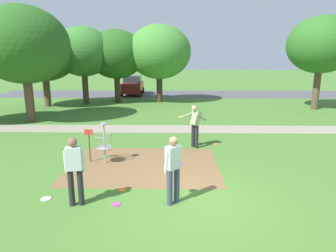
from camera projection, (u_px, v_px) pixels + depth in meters
The scene contains 22 objects.
ground_plane at pixel (196, 201), 7.35m from camera, with size 160.00×160.00×0.00m, color #47752D.
dirt_tee_pad at pixel (144, 165), 9.79m from camera, with size 4.92×3.68×0.01m, color brown.
disc_golf_basket at pixel (103, 141), 9.86m from camera, with size 0.98×0.58×1.39m.
player_foreground_watching at pixel (195, 123), 11.50m from camera, with size 1.13×0.58×1.71m.
player_throwing at pixel (74, 168), 6.93m from camera, with size 0.49×0.43×1.71m.
player_waiting_left at pixel (173, 166), 7.00m from camera, with size 0.47×0.45×1.71m.
frisbee_near_basket at pixel (216, 144), 12.16m from camera, with size 0.23×0.23×0.02m, color orange.
frisbee_by_tee at pixel (116, 205), 7.14m from camera, with size 0.21×0.21×0.02m, color #E53D99.
frisbee_mid_grass at pixel (106, 157), 10.55m from camera, with size 0.20×0.20×0.02m, color green.
frisbee_far_left at pixel (46, 199), 7.43m from camera, with size 0.25×0.25×0.02m, color white.
frisbee_far_right at pixel (122, 190), 7.91m from camera, with size 0.20×0.20×0.02m, color orange.
frisbee_scattered_a at pixel (166, 160), 10.25m from camera, with size 0.22×0.22×0.02m, color red.
frisbee_scattered_b at pixel (181, 164), 9.90m from camera, with size 0.24×0.24×0.02m, color #E53D99.
tree_near_right at pixel (116, 54), 22.90m from camera, with size 4.49×4.49×5.69m.
tree_mid_left at pixel (321, 45), 19.49m from camera, with size 4.46×4.46×6.26m.
tree_mid_center at pixel (23, 45), 15.59m from camera, with size 4.86×4.86×6.25m.
tree_mid_right at pixel (43, 52), 20.73m from camera, with size 4.87×4.87×6.00m.
tree_far_left at pixel (159, 52), 22.86m from camera, with size 4.97×4.97×6.07m.
tree_far_center at pixel (83, 52), 21.98m from camera, with size 4.36×4.36×5.82m.
parking_lot_strip at pixel (179, 94), 28.93m from camera, with size 36.00×6.00×0.01m, color #4C4C51.
parked_car_leftmost at pixel (133, 85), 28.24m from camera, with size 2.08×4.26×1.84m.
gravel_path at pixel (185, 129), 14.75m from camera, with size 40.00×1.64×0.00m, color gray.
Camera 1 is at (-0.57, -6.73, 3.52)m, focal length 31.17 mm.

